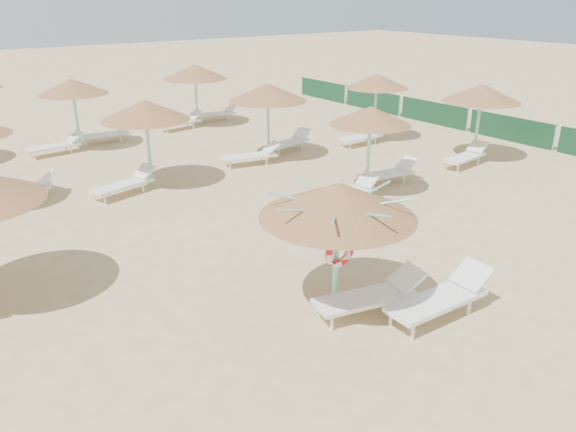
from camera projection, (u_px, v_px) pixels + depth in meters
ground at (357, 308)px, 10.88m from camera, size 120.00×120.00×0.00m
main_palapa at (338, 201)px, 10.03m from camera, size 2.87×2.87×2.58m
lounger_main_a at (372, 295)px, 10.62m from camera, size 2.24×1.13×0.78m
lounger_main_b at (443, 297)px, 10.52m from camera, size 2.29×0.77×0.82m
palapa_field at (184, 102)px, 18.57m from camera, size 19.82×14.54×2.73m
windbreak_fence at (434, 113)px, 25.83m from camera, size 0.08×19.84×1.10m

